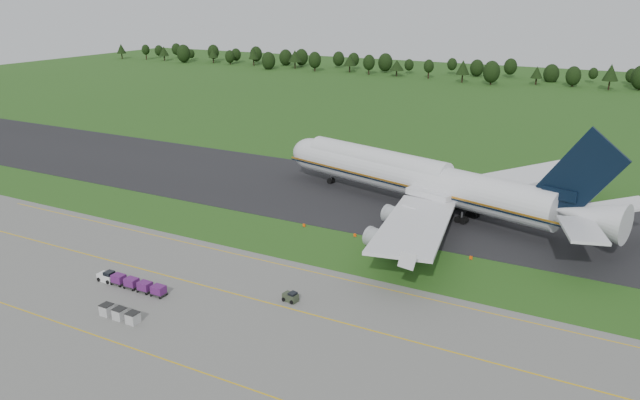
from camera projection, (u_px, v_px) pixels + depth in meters
The scene contains 10 objects.
ground at pixel (289, 239), 111.11m from camera, with size 600.00×600.00×0.00m, color #224B16.
apron at pixel (157, 324), 82.73m from camera, with size 300.00×52.00×0.06m, color slate.
taxiway at pixel (356, 196), 134.46m from camera, with size 300.00×40.00×0.08m, color black.
apron_markings at pixel (191, 302), 88.58m from camera, with size 300.00×30.20×0.01m.
tree_line at pixel (589, 75), 282.41m from camera, with size 530.78×22.81×11.63m.
aircraft at pixel (422, 179), 125.48m from camera, with size 76.51×71.87×21.43m.
baggage_train at pixel (130, 283), 92.57m from camera, with size 12.80×1.64×1.57m.
utility_cart at pixel (290, 297), 88.60m from camera, with size 2.27×1.55×1.16m.
uld_row at pixel (120, 314), 83.72m from camera, with size 6.36×1.56×1.54m.
edge_markers at pixel (382, 241), 109.84m from camera, with size 32.21×0.30×0.60m.
Camera 1 is at (53.95, -88.11, 41.86)m, focal length 35.00 mm.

